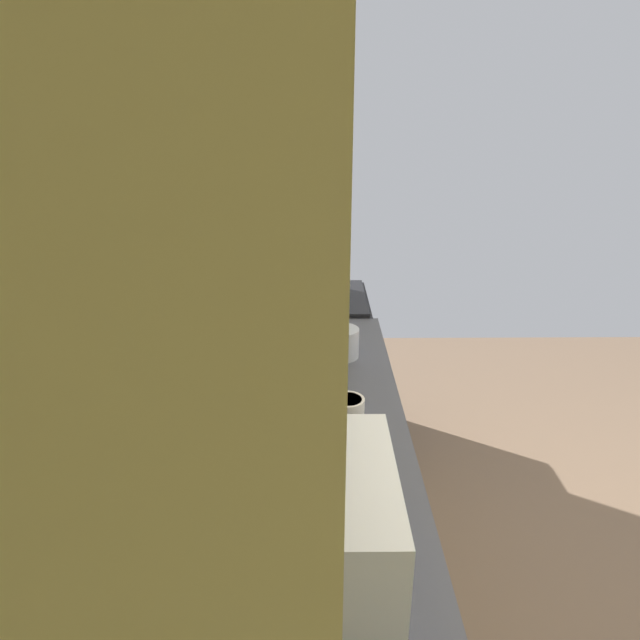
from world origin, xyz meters
The scene contains 8 objects.
ground_plane centered at (0.00, 0.00, 0.00)m, with size 5.96×5.96×0.00m, color brown.
wall_back centered at (0.00, 1.68, 1.28)m, with size 3.84×0.12×2.57m, color beige.
counter_run centered at (-0.34, 1.31, 0.46)m, with size 3.04×0.65×0.93m.
upper_cabinets centered at (-0.34, 1.47, 1.82)m, with size 2.30×0.31×0.65m.
oven_range centered at (1.49, 1.32, 0.48)m, with size 0.62×0.63×1.11m.
microwave centered at (-0.57, 1.33, 1.09)m, with size 0.48×0.40×0.33m.
bowl centered at (0.22, 1.20, 0.96)m, with size 0.13×0.13×0.06m.
kettle centered at (0.72, 1.20, 1.00)m, with size 0.21×0.15×0.16m.
Camera 1 is at (-1.61, 1.32, 2.06)m, focal length 31.28 mm.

